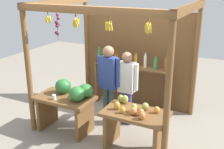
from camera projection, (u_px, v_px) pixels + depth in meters
ground_plane at (116, 121)px, 5.87m from camera, size 12.00×12.00×0.00m
market_stall at (126, 50)px, 5.79m from camera, size 2.75×2.16×2.44m
fruit_counter_left at (69, 99)px, 5.32m from camera, size 1.11×0.68×1.00m
fruit_counter_right at (135, 121)px, 4.75m from camera, size 1.10×0.65×0.87m
bottle_shelf_unit at (131, 74)px, 6.27m from camera, size 1.76×0.22×1.35m
vendor_man at (108, 78)px, 5.52m from camera, size 0.48×0.22×1.62m
vendor_woman at (126, 83)px, 5.48m from camera, size 0.48×0.21×1.51m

